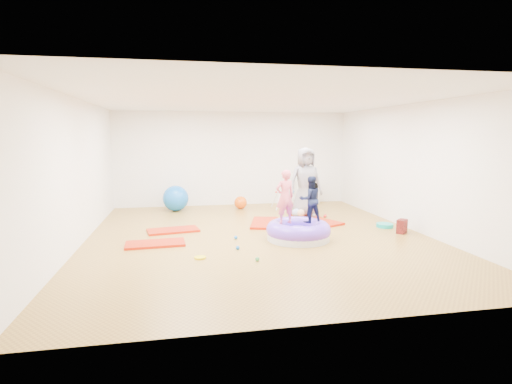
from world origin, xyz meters
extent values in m
cube|color=olive|center=(0.00, 0.00, 0.00)|extent=(7.00, 8.00, 0.01)
cube|color=silver|center=(0.00, 0.00, 2.80)|extent=(7.00, 8.00, 0.01)
cube|color=white|center=(0.00, 4.00, 1.40)|extent=(7.00, 0.01, 2.80)
cube|color=white|center=(0.00, -4.00, 1.40)|extent=(7.00, 0.01, 2.80)
cube|color=white|center=(-3.50, 0.00, 1.40)|extent=(0.01, 8.00, 2.80)
cube|color=white|center=(3.50, 0.00, 1.40)|extent=(0.01, 8.00, 2.80)
cube|color=#BC1807|center=(-2.09, -0.27, 0.02)|extent=(1.15, 0.63, 0.05)
cube|color=#BC1807|center=(-1.77, 0.79, 0.02)|extent=(1.18, 0.74, 0.05)
cube|color=#BC1807|center=(0.38, 1.15, 0.03)|extent=(0.92, 1.35, 0.05)
cube|color=#BC1807|center=(1.55, 0.70, 0.03)|extent=(1.35, 1.05, 0.05)
cube|color=#BC1807|center=(1.59, 1.74, 0.02)|extent=(0.68, 1.20, 0.05)
cylinder|color=silver|center=(0.74, -0.40, 0.07)|extent=(1.27, 1.27, 0.14)
torus|color=#653CE2|center=(0.74, -0.40, 0.20)|extent=(1.31, 1.31, 0.35)
ellipsoid|color=#653CE2|center=(0.74, -0.40, 0.12)|extent=(0.70, 0.70, 0.31)
imported|color=#E96074|center=(0.48, -0.32, 0.93)|extent=(0.44, 0.34, 1.10)
imported|color=#111834|center=(1.01, -0.32, 0.86)|extent=(0.49, 0.40, 0.95)
imported|color=gray|center=(1.54, 1.67, 0.93)|extent=(0.90, 0.63, 1.75)
ellipsoid|color=#9AAAD1|center=(1.35, 1.58, 0.16)|extent=(0.39, 0.25, 0.22)
sphere|color=#DDB387|center=(1.35, 1.40, 0.19)|extent=(0.18, 0.18, 0.18)
sphere|color=red|center=(1.02, 1.16, 0.04)|extent=(0.07, 0.07, 0.07)
sphere|color=red|center=(2.09, 1.64, 0.04)|extent=(0.07, 0.07, 0.07)
sphere|color=red|center=(0.84, 1.09, 0.04)|extent=(0.07, 0.07, 0.07)
sphere|color=blue|center=(-0.57, -0.89, 0.04)|extent=(0.07, 0.07, 0.07)
sphere|color=blue|center=(-0.50, -0.14, 0.04)|extent=(0.07, 0.07, 0.07)
sphere|color=yellow|center=(0.33, -0.37, 0.04)|extent=(0.07, 0.07, 0.07)
sphere|color=#348F4D|center=(-0.34, -1.64, 0.04)|extent=(0.07, 0.07, 0.07)
sphere|color=red|center=(2.06, 1.60, 0.04)|extent=(0.07, 0.07, 0.07)
sphere|color=red|center=(0.35, -0.44, 0.04)|extent=(0.07, 0.07, 0.07)
sphere|color=blue|center=(-1.73, 3.24, 0.36)|extent=(0.72, 0.72, 0.72)
sphere|color=#E45309|center=(0.10, 3.22, 0.18)|extent=(0.37, 0.37, 0.37)
cylinder|color=white|center=(1.10, 2.71, 0.28)|extent=(0.19, 0.20, 0.52)
cylinder|color=white|center=(1.10, 3.16, 0.28)|extent=(0.19, 0.20, 0.52)
cylinder|color=white|center=(1.58, 2.71, 0.28)|extent=(0.19, 0.20, 0.52)
cylinder|color=white|center=(1.58, 3.16, 0.28)|extent=(0.19, 0.20, 0.52)
cylinder|color=white|center=(1.34, 2.94, 0.50)|extent=(0.50, 0.03, 0.03)
sphere|color=red|center=(1.09, 2.94, 0.50)|extent=(0.06, 0.06, 0.06)
sphere|color=blue|center=(1.59, 2.94, 0.50)|extent=(0.06, 0.06, 0.06)
cube|color=white|center=(2.28, 3.80, 0.35)|extent=(0.71, 0.34, 0.71)
cube|color=black|center=(2.28, 3.63, 0.35)|extent=(0.61, 0.02, 0.61)
cube|color=white|center=(2.28, 3.75, 0.35)|extent=(0.02, 0.24, 0.62)
cube|color=white|center=(2.28, 3.75, 0.35)|extent=(0.62, 0.24, 0.02)
cylinder|color=#09A5A0|center=(3.03, 0.30, 0.04)|extent=(0.38, 0.38, 0.08)
cube|color=maroon|center=(3.10, -0.31, 0.15)|extent=(0.30, 0.29, 0.30)
cylinder|color=yellow|center=(-1.28, -1.30, 0.02)|extent=(0.20, 0.20, 0.03)
camera|label=1|loc=(-1.57, -8.00, 2.09)|focal=28.00mm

